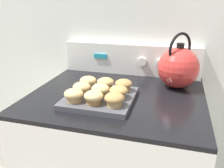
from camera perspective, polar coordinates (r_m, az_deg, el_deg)
The scene contains 13 objects.
wall_back at distance 1.38m, azimuth 5.26°, elevation 13.92°, with size 8.00×0.05×2.40m.
control_panel at distance 1.36m, azimuth 4.69°, elevation 5.97°, with size 0.77×0.07×0.17m.
muffin_pan at distance 1.02m, azimuth -2.88°, elevation -3.37°, with size 0.29×0.29×0.02m.
muffin_r0_c0 at distance 0.96m, azimuth -9.19°, elevation -2.61°, with size 0.08×0.08×0.05m.
muffin_r0_c1 at distance 0.94m, azimuth -4.43°, elevation -3.15°, with size 0.08×0.08×0.05m.
muffin_r0_c2 at distance 0.91m, azimuth 0.56°, elevation -3.68°, with size 0.08×0.08×0.05m.
muffin_r1_c0 at distance 1.03m, azimuth -7.32°, elevation -0.94°, with size 0.08×0.08×0.05m.
muffin_r1_c1 at distance 1.00m, azimuth -2.81°, elevation -1.43°, with size 0.08×0.08×0.05m.
muffin_r1_c2 at distance 0.98m, azimuth 1.59°, elevation -1.88°, with size 0.08×0.08×0.05m.
muffin_r2_c0 at distance 1.11m, azimuth -5.77°, elevation 0.59°, with size 0.08×0.08×0.05m.
muffin_r2_c1 at distance 1.08m, azimuth -1.59°, elevation 0.23°, with size 0.08×0.08×0.05m.
muffin_r2_c2 at distance 1.06m, azimuth 2.81°, elevation -0.19°, with size 0.08×0.08×0.05m.
tea_kettle at distance 1.18m, azimuth 15.70°, elevation 3.97°, with size 0.20×0.22×0.27m.
Camera 1 is at (0.25, -0.63, 1.35)m, focal length 38.00 mm.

